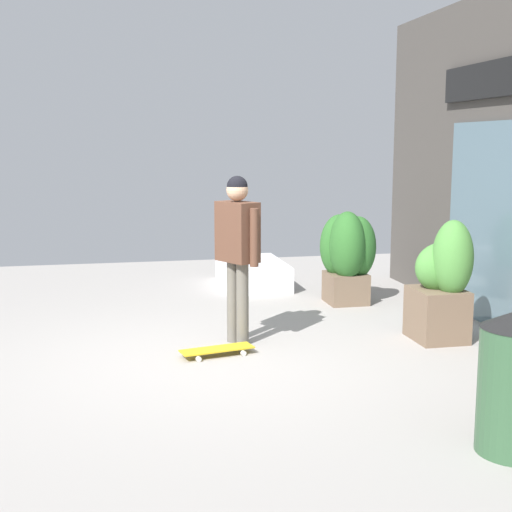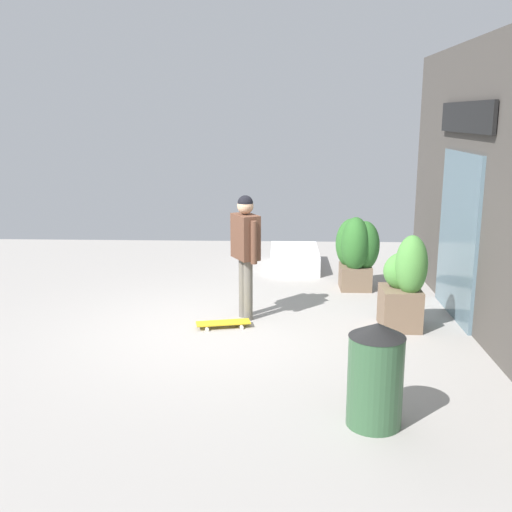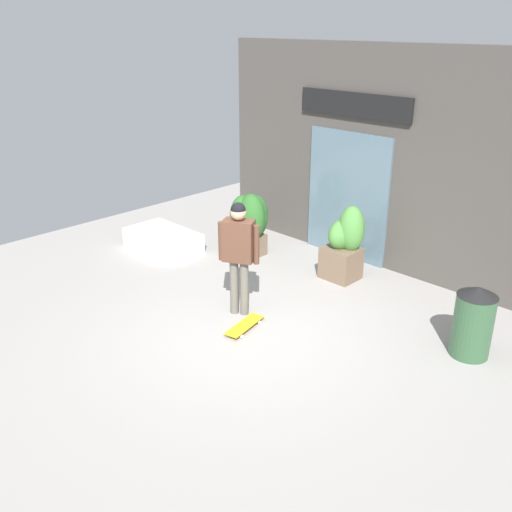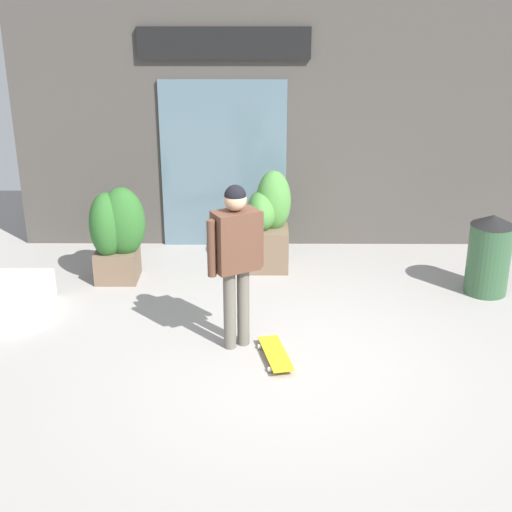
{
  "view_description": "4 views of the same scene",
  "coord_description": "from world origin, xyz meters",
  "px_view_note": "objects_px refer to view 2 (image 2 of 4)",
  "views": [
    {
      "loc": [
        6.66,
        -1.01,
        2.11
      ],
      "look_at": [
        -0.31,
        0.46,
        0.97
      ],
      "focal_mm": 49.38,
      "sensor_mm": 36.0,
      "label": 1
    },
    {
      "loc": [
        7.82,
        0.76,
        2.86
      ],
      "look_at": [
        -0.31,
        0.46,
        0.97
      ],
      "focal_mm": 42.63,
      "sensor_mm": 36.0,
      "label": 2
    },
    {
      "loc": [
        5.09,
        -4.99,
        4.18
      ],
      "look_at": [
        -0.31,
        0.46,
        0.97
      ],
      "focal_mm": 39.59,
      "sensor_mm": 36.0,
      "label": 3
    },
    {
      "loc": [
        -0.28,
        -6.51,
        3.78
      ],
      "look_at": [
        -0.31,
        0.46,
        0.97
      ],
      "focal_mm": 50.7,
      "sensor_mm": 36.0,
      "label": 4
    }
  ],
  "objects_px": {
    "planter_box_left": "(405,284)",
    "trash_bin": "(375,374)",
    "planter_box_right": "(356,249)",
    "skateboard": "(223,323)",
    "skateboarder": "(245,243)"
  },
  "relations": [
    {
      "from": "skateboard",
      "to": "planter_box_left",
      "type": "relative_size",
      "value": 0.59
    },
    {
      "from": "skateboarder",
      "to": "planter_box_left",
      "type": "xyz_separation_m",
      "value": [
        0.34,
        2.18,
        -0.47
      ]
    },
    {
      "from": "skateboard",
      "to": "trash_bin",
      "type": "relative_size",
      "value": 0.77
    },
    {
      "from": "planter_box_right",
      "to": "trash_bin",
      "type": "relative_size",
      "value": 1.23
    },
    {
      "from": "skateboard",
      "to": "skateboarder",
      "type": "bearing_deg",
      "value": -137.53
    },
    {
      "from": "skateboard",
      "to": "trash_bin",
      "type": "bearing_deg",
      "value": 109.99
    },
    {
      "from": "planter_box_left",
      "to": "planter_box_right",
      "type": "height_order",
      "value": "planter_box_left"
    },
    {
      "from": "skateboard",
      "to": "trash_bin",
      "type": "distance_m",
      "value": 3.15
    },
    {
      "from": "planter_box_left",
      "to": "planter_box_right",
      "type": "bearing_deg",
      "value": -167.38
    },
    {
      "from": "planter_box_right",
      "to": "trash_bin",
      "type": "bearing_deg",
      "value": -4.77
    },
    {
      "from": "skateboarder",
      "to": "trash_bin",
      "type": "relative_size",
      "value": 1.76
    },
    {
      "from": "skateboarder",
      "to": "trash_bin",
      "type": "distance_m",
      "value": 3.39
    },
    {
      "from": "planter_box_right",
      "to": "trash_bin",
      "type": "distance_m",
      "value": 4.62
    },
    {
      "from": "skateboarder",
      "to": "planter_box_right",
      "type": "bearing_deg",
      "value": -167.09
    },
    {
      "from": "planter_box_left",
      "to": "trash_bin",
      "type": "bearing_deg",
      "value": -16.66
    }
  ]
}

